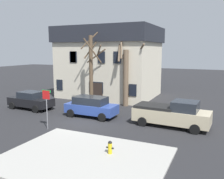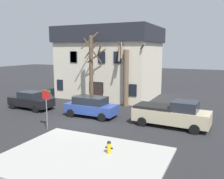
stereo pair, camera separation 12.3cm
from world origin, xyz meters
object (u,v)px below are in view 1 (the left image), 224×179
Objects in this scene: pickup_truck_beige at (172,114)px; fire_hydrant at (110,147)px; tree_bare_near at (91,68)px; tree_bare_mid at (126,75)px; street_sign_pole at (46,102)px; building_main at (110,62)px; car_black_sedan at (31,100)px; car_blue_wagon at (91,106)px.

fire_hydrant is (-1.96, -6.43, -0.47)m from pickup_truck_beige.
fire_hydrant is at bearing -55.96° from tree_bare_near.
tree_bare_near is 12.26m from fire_hydrant.
tree_bare_mid is 9.17× the size of fire_hydrant.
street_sign_pole is (-5.88, 2.12, 1.48)m from fire_hydrant.
building_main is 5.89m from tree_bare_near.
car_black_sedan is at bearing 150.88° from fire_hydrant.
tree_bare_near reaches higher than street_sign_pole.
fire_hydrant is at bearing -72.54° from tree_bare_mid.
building_main is 10.22m from car_blue_wagon.
tree_bare_mid is (3.07, 1.47, -0.69)m from tree_bare_near.
fire_hydrant is at bearing -53.23° from car_blue_wagon.
tree_bare_mid is (3.81, -4.36, -1.03)m from building_main.
pickup_truck_beige is 1.98× the size of street_sign_pole.
street_sign_pole is at bearing 160.19° from fire_hydrant.
fire_hydrant is at bearing -19.81° from street_sign_pole.
building_main is at bearing 135.39° from pickup_truck_beige.
street_sign_pole is at bearing -151.19° from pickup_truck_beige.
car_black_sedan is 13.22m from pickup_truck_beige.
street_sign_pole is at bearing -37.67° from car_black_sedan.
building_main is 3.97× the size of street_sign_pole.
building_main reaches higher than street_sign_pole.
tree_bare_near is at bearing 95.43° from street_sign_pole.
street_sign_pole is (0.73, -7.66, -1.86)m from tree_bare_near.
tree_bare_mid is 9.47m from car_black_sedan.
tree_bare_mid is 1.48× the size of car_blue_wagon.
car_blue_wagon reaches higher than car_black_sedan.
car_black_sedan is (-3.91, -9.34, -3.32)m from building_main.
car_blue_wagon is 6.20× the size of fire_hydrant.
tree_bare_near is at bearing -82.79° from building_main.
tree_bare_mid reaches higher than street_sign_pole.
car_black_sedan is 12.89m from fire_hydrant.
pickup_truck_beige is (5.50, -4.82, -2.18)m from tree_bare_mid.
car_blue_wagon is 4.47m from street_sign_pole.
building_main is 13.46m from pickup_truck_beige.
building_main reaches higher than tree_bare_near.
pickup_truck_beige reaches higher than fire_hydrant.
building_main reaches higher than tree_bare_mid.
tree_bare_near reaches higher than car_blue_wagon.
fire_hydrant is (4.70, -6.29, -0.40)m from car_blue_wagon.
tree_bare_mid reaches higher than car_blue_wagon.
fire_hydrant is (3.54, -11.25, -2.65)m from tree_bare_mid.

